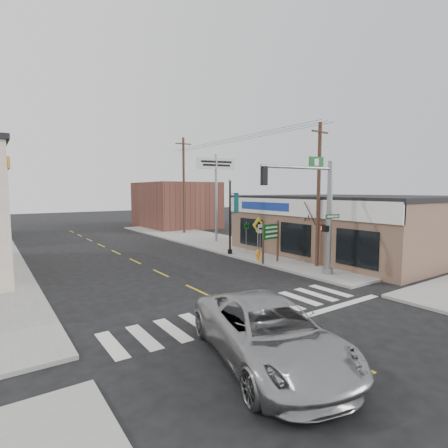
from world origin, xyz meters
TOP-DOWN VIEW (x-y plane):
  - ground at (0.00, 0.00)m, footprint 140.00×140.00m
  - sidewalk_right at (9.00, 13.00)m, footprint 6.00×38.00m
  - center_line at (0.00, 8.00)m, footprint 0.12×56.00m
  - crosswalk at (0.00, 0.40)m, footprint 11.00×2.20m
  - thrift_store at (14.50, 6.00)m, footprint 12.00×14.00m
  - bldg_distant_right at (12.00, 30.00)m, footprint 8.00×10.00m
  - suv at (-1.82, -3.01)m, footprint 4.13×6.42m
  - traffic_signal_pole at (6.47, 2.34)m, footprint 4.88×0.38m
  - guide_sign at (6.59, 6.22)m, footprint 1.49×0.13m
  - fire_hydrant at (6.30, 7.11)m, footprint 0.22×0.22m
  - ped_crossing_sign at (7.23, 8.23)m, footprint 1.04×0.07m
  - lamp_post at (6.36, 10.18)m, footprint 0.70×0.55m
  - dance_center_sign at (8.87, 15.87)m, footprint 3.59×0.22m
  - bare_tree at (8.86, 4.78)m, footprint 2.19×2.19m
  - shrub_front at (10.60, 1.26)m, footprint 1.37×1.37m
  - shrub_back at (10.19, 9.02)m, footprint 1.05×1.05m
  - utility_pole_near at (8.22, 3.97)m, footprint 1.46×0.22m
  - utility_pole_far at (9.50, 23.06)m, footprint 1.73×0.26m

SIDE VIEW (x-z plane):
  - ground at x=0.00m, z-range 0.00..0.00m
  - center_line at x=0.00m, z-range 0.00..0.01m
  - crosswalk at x=0.00m, z-range 0.00..0.01m
  - sidewalk_right at x=9.00m, z-range 0.00..0.13m
  - fire_hydrant at x=6.30m, z-range 0.16..0.86m
  - shrub_back at x=10.19m, z-range 0.13..0.92m
  - shrub_front at x=10.60m, z-range 0.13..1.16m
  - suv at x=-1.82m, z-range 0.00..1.65m
  - guide_sign at x=6.59m, z-range 0.52..3.12m
  - ped_crossing_sign at x=7.23m, z-range 0.63..3.31m
  - thrift_store at x=14.50m, z-range 0.00..4.00m
  - bldg_distant_right at x=12.00m, z-range 0.00..5.60m
  - lamp_post at x=6.36m, z-range 0.56..5.92m
  - bare_tree at x=8.86m, z-range 1.39..5.77m
  - traffic_signal_pole at x=6.47m, z-range 0.72..6.90m
  - utility_pole_near at x=8.22m, z-range 0.24..8.61m
  - utility_pole_far at x=9.50m, z-range 0.26..10.21m
  - dance_center_sign at x=8.87m, z-range 1.98..9.60m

